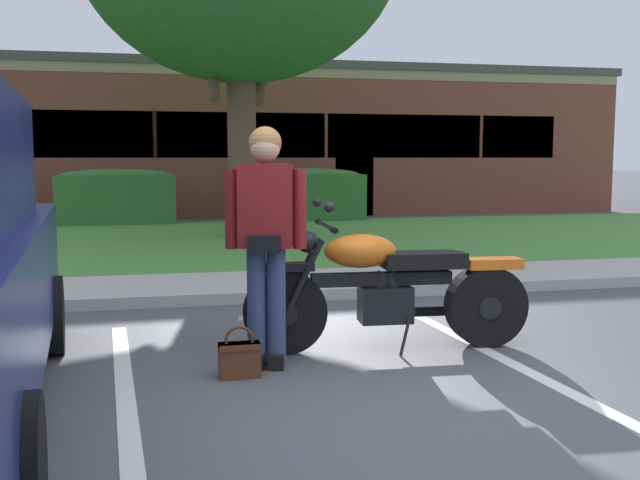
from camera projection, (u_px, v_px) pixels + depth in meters
name	position (u px, v px, depth m)	size (l,w,h in m)	color
ground_plane	(364.00, 403.00, 4.51)	(140.00, 140.00, 0.00)	#4C4C51
curb_strip	(275.00, 296.00, 7.69)	(60.00, 0.20, 0.12)	#B7B2A8
concrete_walk	(263.00, 284.00, 8.52)	(60.00, 1.50, 0.08)	#B7B2A8
grass_lawn	(224.00, 241.00, 12.94)	(60.00, 7.63, 0.06)	#518E3D
stall_stripe_0	(127.00, 409.00, 4.39)	(0.12, 4.40, 0.01)	silver
stall_stripe_1	(542.00, 379.00, 4.99)	(0.12, 4.40, 0.01)	silver
motorcycle	(399.00, 288.00, 5.73)	(2.24, 0.82, 1.18)	black
rider_person	(266.00, 229.00, 5.20)	(0.56, 0.35, 1.70)	black
handbag	(239.00, 357.00, 5.02)	(0.28, 0.13, 0.36)	#562D19
hedge_center_left	(117.00, 196.00, 16.06)	(2.50, 0.90, 1.24)	#336B2D
hedge_center_right	(307.00, 194.00, 17.00)	(2.62, 0.90, 1.24)	#336B2D
brick_building	(154.00, 142.00, 22.09)	(24.86, 9.47, 3.89)	brown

